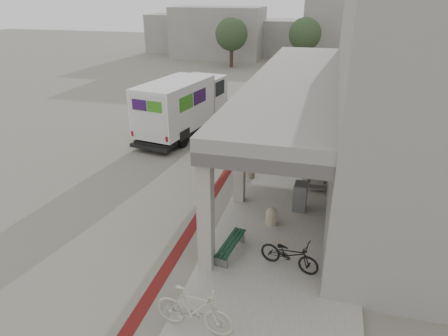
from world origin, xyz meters
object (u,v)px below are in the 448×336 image
(bicycle_black, at_px, (289,254))
(fedex_truck, at_px, (184,105))
(bench, at_px, (231,245))
(bicycle_cream, at_px, (194,310))
(utility_cabinet, at_px, (300,197))

(bicycle_black, bearing_deg, fedex_truck, 49.37)
(bench, bearing_deg, bicycle_cream, -84.17)
(fedex_truck, distance_m, bicycle_cream, 13.99)
(bench, bearing_deg, bicycle_black, 0.73)
(fedex_truck, bearing_deg, utility_cabinet, -35.65)
(fedex_truck, xyz_separation_m, bench, (5.09, -10.07, -1.20))
(fedex_truck, height_order, bench, fedex_truck)
(utility_cabinet, distance_m, bicycle_black, 3.34)
(fedex_truck, height_order, bicycle_black, fedex_truck)
(fedex_truck, bearing_deg, bicycle_cream, -59.08)
(fedex_truck, height_order, bicycle_cream, fedex_truck)
(utility_cabinet, bearing_deg, fedex_truck, 137.10)
(utility_cabinet, height_order, bicycle_black, utility_cabinet)
(bicycle_black, bearing_deg, bench, 98.89)
(bicycle_cream, bearing_deg, bicycle_black, -28.35)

